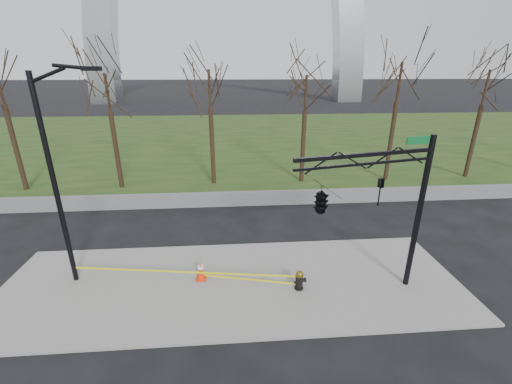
{
  "coord_description": "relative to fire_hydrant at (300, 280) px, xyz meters",
  "views": [
    {
      "loc": [
        0.1,
        -10.94,
        8.07
      ],
      "look_at": [
        1.09,
        2.0,
        3.15
      ],
      "focal_mm": 23.01,
      "sensor_mm": 36.0,
      "label": 1
    }
  ],
  "objects": [
    {
      "name": "grass_strip",
      "position": [
        -2.56,
        30.59,
        -0.46
      ],
      "size": [
        120.0,
        40.0,
        0.06
      ],
      "primitive_type": "cube",
      "color": "#1E3714",
      "rests_on": "ground"
    },
    {
      "name": "guardrail",
      "position": [
        -2.56,
        8.59,
        -0.04
      ],
      "size": [
        60.0,
        0.3,
        0.9
      ],
      "primitive_type": "cube",
      "color": "#59595B",
      "rests_on": "ground"
    },
    {
      "name": "tree_row",
      "position": [
        2.76,
        12.59,
        4.09
      ],
      "size": [
        56.63,
        4.0,
        9.15
      ],
      "color": "black",
      "rests_on": "ground"
    },
    {
      "name": "traffic_cone",
      "position": [
        -3.81,
        0.91,
        0.01
      ],
      "size": [
        0.45,
        0.45,
        0.79
      ],
      "rotation": [
        0.0,
        0.0,
        -0.1
      ],
      "color": "red",
      "rests_on": "sidewalk"
    },
    {
      "name": "fire_hydrant",
      "position": [
        0.0,
        0.0,
        0.0
      ],
      "size": [
        0.52,
        0.34,
        0.84
      ],
      "rotation": [
        0.0,
        0.0,
        0.23
      ],
      "color": "black",
      "rests_on": "sidewalk"
    },
    {
      "name": "caution_tape",
      "position": [
        -3.66,
        0.58,
        0.06
      ],
      "size": [
        8.83,
        1.28,
        0.43
      ],
      "color": "yellow",
      "rests_on": "ground"
    },
    {
      "name": "traffic_signal_mast",
      "position": [
        1.09,
        -0.69,
        3.66
      ],
      "size": [
        5.0,
        2.54,
        6.0
      ],
      "rotation": [
        0.0,
        0.0,
        0.21
      ],
      "color": "black",
      "rests_on": "ground"
    },
    {
      "name": "ground",
      "position": [
        -2.56,
        0.59,
        -0.49
      ],
      "size": [
        500.0,
        500.0,
        0.0
      ],
      "primitive_type": "plane",
      "color": "black",
      "rests_on": "ground"
    },
    {
      "name": "street_light",
      "position": [
        -8.61,
        1.26,
        4.21
      ],
      "size": [
        2.39,
        0.34,
        8.21
      ],
      "rotation": [
        0.0,
        0.0,
        -0.06
      ],
      "color": "black",
      "rests_on": "ground"
    },
    {
      "name": "sidewalk",
      "position": [
        -2.56,
        0.59,
        -0.44
      ],
      "size": [
        18.0,
        6.0,
        0.1
      ],
      "primitive_type": "cube",
      "color": "gray",
      "rests_on": "ground"
    }
  ]
}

